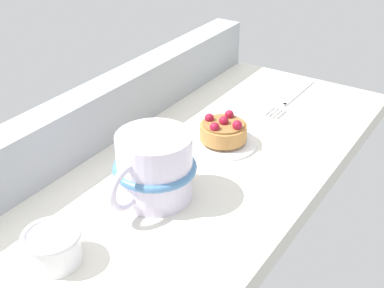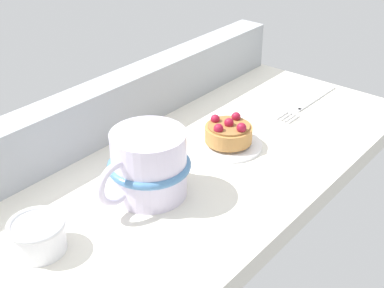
{
  "view_description": "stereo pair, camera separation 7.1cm",
  "coord_description": "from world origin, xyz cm",
  "px_view_note": "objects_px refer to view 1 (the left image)",
  "views": [
    {
      "loc": [
        -55.13,
        -34.55,
        39.64
      ],
      "look_at": [
        -3.11,
        -0.89,
        3.8
      ],
      "focal_mm": 49.6,
      "sensor_mm": 36.0,
      "label": 1
    },
    {
      "loc": [
        -50.91,
        -40.32,
        39.64
      ],
      "look_at": [
        -3.11,
        -0.89,
        3.8
      ],
      "focal_mm": 49.6,
      "sensor_mm": 36.0,
      "label": 2
    }
  ],
  "objects_px": {
    "dessert_plate": "(223,141)",
    "dessert_fork": "(292,98)",
    "sugar_bowl": "(53,246)",
    "coffee_mug": "(154,167)",
    "raspberry_tart": "(223,130)"
  },
  "relations": [
    {
      "from": "dessert_plate",
      "to": "dessert_fork",
      "type": "bearing_deg",
      "value": -6.51
    },
    {
      "from": "sugar_bowl",
      "to": "coffee_mug",
      "type": "bearing_deg",
      "value": -7.14
    },
    {
      "from": "coffee_mug",
      "to": "dessert_fork",
      "type": "bearing_deg",
      "value": -4.66
    },
    {
      "from": "raspberry_tart",
      "to": "dessert_fork",
      "type": "xyz_separation_m",
      "value": [
        0.2,
        -0.02,
        -0.02
      ]
    },
    {
      "from": "raspberry_tart",
      "to": "dessert_fork",
      "type": "height_order",
      "value": "raspberry_tart"
    },
    {
      "from": "dessert_fork",
      "to": "sugar_bowl",
      "type": "relative_size",
      "value": 2.76
    },
    {
      "from": "coffee_mug",
      "to": "sugar_bowl",
      "type": "height_order",
      "value": "coffee_mug"
    },
    {
      "from": "raspberry_tart",
      "to": "dessert_fork",
      "type": "bearing_deg",
      "value": -6.52
    },
    {
      "from": "raspberry_tart",
      "to": "coffee_mug",
      "type": "distance_m",
      "value": 0.16
    },
    {
      "from": "dessert_plate",
      "to": "dessert_fork",
      "type": "distance_m",
      "value": 0.2
    },
    {
      "from": "raspberry_tart",
      "to": "sugar_bowl",
      "type": "xyz_separation_m",
      "value": [
        -0.32,
        0.03,
        -0.0
      ]
    },
    {
      "from": "dessert_plate",
      "to": "sugar_bowl",
      "type": "relative_size",
      "value": 1.57
    },
    {
      "from": "coffee_mug",
      "to": "dessert_fork",
      "type": "height_order",
      "value": "coffee_mug"
    },
    {
      "from": "coffee_mug",
      "to": "sugar_bowl",
      "type": "bearing_deg",
      "value": 172.86
    },
    {
      "from": "dessert_fork",
      "to": "sugar_bowl",
      "type": "height_order",
      "value": "sugar_bowl"
    }
  ]
}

